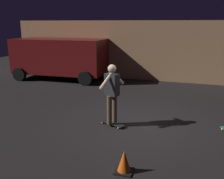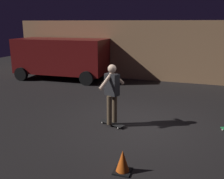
% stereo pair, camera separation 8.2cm
% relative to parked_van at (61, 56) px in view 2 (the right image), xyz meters
% --- Properties ---
extents(ground_plane, '(28.00, 28.00, 0.00)m').
position_rel_parked_van_xyz_m(ground_plane, '(5.10, -4.81, -1.16)').
color(ground_plane, black).
extents(low_building, '(13.99, 4.49, 2.92)m').
position_rel_parked_van_xyz_m(low_building, '(4.00, 3.30, 0.30)').
color(low_building, '#AD7F56').
rests_on(low_building, ground_plane).
extents(parked_van, '(4.68, 2.37, 2.03)m').
position_rel_parked_van_xyz_m(parked_van, '(0.00, 0.00, 0.00)').
color(parked_van, maroon).
rests_on(parked_van, ground_plane).
extents(skateboard_ridden, '(0.80, 0.49, 0.07)m').
position_rel_parked_van_xyz_m(skateboard_ridden, '(4.45, -5.03, -1.11)').
color(skateboard_ridden, black).
rests_on(skateboard_ridden, ground_plane).
extents(skater, '(0.46, 0.94, 1.67)m').
position_rel_parked_van_xyz_m(skater, '(4.45, -5.03, -0.12)').
color(skater, brown).
rests_on(skater, skateboard_ridden).
extents(traffic_cone, '(0.34, 0.34, 0.46)m').
position_rel_parked_van_xyz_m(traffic_cone, '(5.40, -7.16, -0.95)').
color(traffic_cone, black).
rests_on(traffic_cone, ground_plane).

